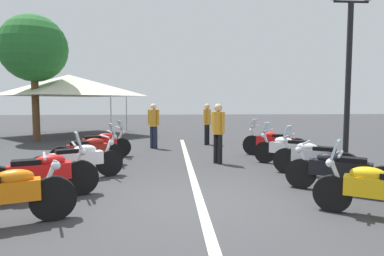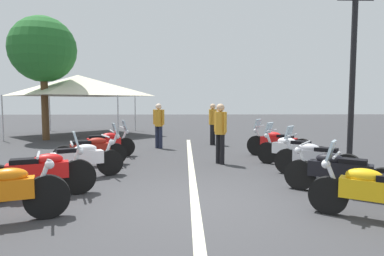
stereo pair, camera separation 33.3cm
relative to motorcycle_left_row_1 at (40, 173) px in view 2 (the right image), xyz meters
name	(u,v)px [view 2 (the right image)]	position (x,y,z in m)	size (l,w,h in m)	color
ground_plane	(195,203)	(-0.42, -2.88, -0.48)	(80.00, 80.00, 0.00)	#38383A
lane_centre_stripe	(192,172)	(2.20, -2.88, -0.48)	(14.04, 0.16, 0.01)	beige
motorcycle_left_row_1	(40,173)	(0.00, 0.00, 0.00)	(0.96, 1.99, 1.23)	black
motorcycle_left_row_2	(79,160)	(1.49, -0.24, -0.02)	(1.17, 1.94, 0.99)	black
motorcycle_left_row_3	(92,150)	(3.03, -0.11, -0.02)	(0.92, 1.93, 1.19)	black
motorcycle_left_row_4	(105,143)	(4.41, -0.15, -0.02)	(0.94, 1.89, 1.20)	black
motorcycle_right_row_0	(374,192)	(-1.34, -5.55, -0.02)	(1.18, 1.72, 1.19)	black
motorcycle_right_row_1	(338,172)	(0.05, -5.66, -0.03)	(1.31, 1.82, 0.99)	black
motorcycle_right_row_2	(315,158)	(1.48, -5.78, -0.01)	(1.36, 1.67, 1.21)	black
motorcycle_right_row_3	(292,150)	(2.84, -5.67, -0.01)	(1.44, 1.72, 1.20)	black
motorcycle_right_row_4	(277,143)	(4.29, -5.69, 0.00)	(1.45, 1.80, 1.22)	black
street_lamp_twin_globe	(354,45)	(2.11, -6.93, 2.73)	(0.32, 1.22, 4.66)	black
bystander_0	(213,121)	(7.44, -3.88, 0.53)	(0.47, 0.32, 1.72)	black
bystander_2	(220,129)	(3.27, -3.73, 0.55)	(0.46, 0.33, 1.74)	black
bystander_3	(159,122)	(6.49, -1.71, 0.54)	(0.34, 0.45, 1.73)	#1E2338
roadside_tree_0	(43,50)	(9.34, 3.80, 3.69)	(2.99, 2.99, 5.70)	brown
event_tent	(78,86)	(11.47, 2.92, 2.17)	(5.78, 5.78, 3.20)	beige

